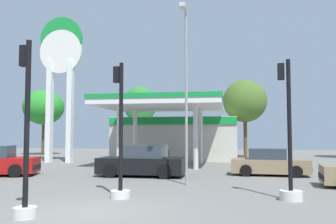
% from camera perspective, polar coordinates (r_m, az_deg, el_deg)
% --- Properties ---
extents(ground_plane, '(90.00, 90.00, 0.00)m').
position_cam_1_polar(ground_plane, '(10.75, -12.59, -15.15)').
color(ground_plane, slate).
rests_on(ground_plane, ground).
extents(gas_station, '(10.54, 13.41, 4.72)m').
position_cam_1_polar(gas_station, '(31.04, 0.98, -3.46)').
color(gas_station, beige).
rests_on(gas_station, ground).
extents(station_pole_sign, '(3.53, 0.56, 11.65)m').
position_cam_1_polar(station_pole_sign, '(30.33, -16.56, 6.23)').
color(station_pole_sign, white).
rests_on(station_pole_sign, ground).
extents(car_1, '(4.15, 2.08, 1.45)m').
position_cam_1_polar(car_1, '(20.32, 15.69, -7.75)').
color(car_1, black).
rests_on(car_1, ground).
extents(car_2, '(4.57, 2.17, 1.62)m').
position_cam_1_polar(car_2, '(19.16, -4.06, -7.90)').
color(car_2, black).
rests_on(car_2, ground).
extents(traffic_signal_0, '(0.75, 0.75, 4.72)m').
position_cam_1_polar(traffic_signal_0, '(12.82, 18.56, -7.26)').
color(traffic_signal_0, silver).
rests_on(traffic_signal_0, ground).
extents(traffic_signal_1, '(0.63, 0.66, 4.70)m').
position_cam_1_polar(traffic_signal_1, '(10.31, -21.49, -6.14)').
color(traffic_signal_1, silver).
rests_on(traffic_signal_1, ground).
extents(traffic_signal_2, '(0.69, 0.70, 4.68)m').
position_cam_1_polar(traffic_signal_2, '(12.69, -7.55, -6.41)').
color(traffic_signal_2, silver).
rests_on(traffic_signal_2, ground).
extents(tree_0, '(4.37, 4.37, 7.04)m').
position_cam_1_polar(tree_0, '(41.49, -19.00, 0.70)').
color(tree_0, brown).
rests_on(tree_0, ground).
extents(tree_1, '(3.35, 3.35, 7.00)m').
position_cam_1_polar(tree_1, '(36.05, -4.41, 1.22)').
color(tree_1, brown).
rests_on(tree_1, ground).
extents(tree_2, '(4.14, 4.14, 7.43)m').
position_cam_1_polar(tree_2, '(35.38, 12.01, 1.67)').
color(tree_2, brown).
rests_on(tree_2, ground).
extents(corner_streetlamp, '(0.24, 1.48, 7.64)m').
position_cam_1_polar(corner_streetlamp, '(15.82, 2.81, 5.01)').
color(corner_streetlamp, gray).
rests_on(corner_streetlamp, ground).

